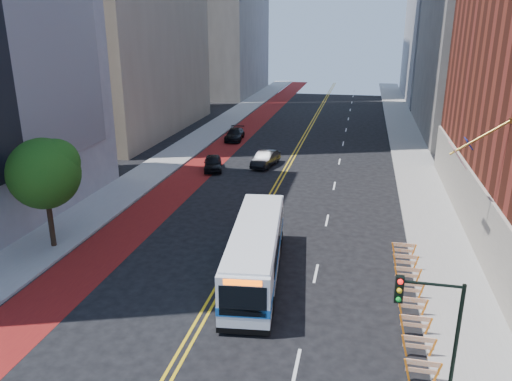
{
  "coord_description": "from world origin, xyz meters",
  "views": [
    {
      "loc": [
        6.72,
        -18.77,
        13.1
      ],
      "look_at": [
        0.99,
        8.0,
        3.91
      ],
      "focal_mm": 35.0,
      "sensor_mm": 36.0,
      "label": 1
    }
  ],
  "objects": [
    {
      "name": "sidewalk_right",
      "position": [
        12.0,
        30.0,
        0.07
      ],
      "size": [
        4.0,
        140.0,
        0.15
      ],
      "primitive_type": "cube",
      "color": "gray",
      "rests_on": "ground"
    },
    {
      "name": "traffic_signal",
      "position": [
        9.41,
        -3.51,
        3.72
      ],
      "size": [
        2.21,
        0.34,
        5.07
      ],
      "color": "black",
      "rests_on": "sidewalk_right"
    },
    {
      "name": "sidewalk_left",
      "position": [
        -12.0,
        30.0,
        0.07
      ],
      "size": [
        4.0,
        140.0,
        0.15
      ],
      "primitive_type": "cube",
      "color": "gray",
      "rests_on": "ground"
    },
    {
      "name": "car_b",
      "position": [
        -2.1,
        26.84,
        0.73
      ],
      "size": [
        2.27,
        4.65,
        1.47
      ],
      "primitive_type": "imported",
      "rotation": [
        0.0,
        0.0,
        -0.17
      ],
      "color": "black",
      "rests_on": "ground"
    },
    {
      "name": "ground",
      "position": [
        0.0,
        0.0,
        0.0
      ],
      "size": [
        160.0,
        160.0,
        0.0
      ],
      "primitive_type": "plane",
      "color": "black",
      "rests_on": "ground"
    },
    {
      "name": "center_line_inner",
      "position": [
        -0.18,
        30.0,
        0.0
      ],
      "size": [
        0.14,
        140.0,
        0.01
      ],
      "primitive_type": "cube",
      "color": "gold",
      "rests_on": "ground"
    },
    {
      "name": "car_c",
      "position": [
        -7.83,
        37.17,
        0.68
      ],
      "size": [
        2.3,
        4.83,
        1.36
      ],
      "primitive_type": "imported",
      "rotation": [
        0.0,
        0.0,
        0.09
      ],
      "color": "black",
      "rests_on": "ground"
    },
    {
      "name": "street_tree",
      "position": [
        -11.24,
        6.04,
        4.91
      ],
      "size": [
        4.2,
        4.2,
        6.7
      ],
      "color": "black",
      "rests_on": "sidewalk_left"
    },
    {
      "name": "car_a",
      "position": [
        -6.68,
        24.46,
        0.69
      ],
      "size": [
        2.66,
        4.33,
        1.38
      ],
      "primitive_type": "imported",
      "rotation": [
        0.0,
        0.0,
        0.28
      ],
      "color": "black",
      "rests_on": "ground"
    },
    {
      "name": "transit_bus",
      "position": [
        1.64,
        4.91,
        1.57
      ],
      "size": [
        3.58,
        11.13,
        3.01
      ],
      "rotation": [
        0.0,
        0.0,
        0.11
      ],
      "color": "silver",
      "rests_on": "ground"
    },
    {
      "name": "center_line_outer",
      "position": [
        0.18,
        30.0,
        0.0
      ],
      "size": [
        0.14,
        140.0,
        0.01
      ],
      "primitive_type": "cube",
      "color": "gold",
      "rests_on": "ground"
    },
    {
      "name": "bus_lane_paint",
      "position": [
        -8.1,
        30.0,
        0.0
      ],
      "size": [
        3.6,
        140.0,
        0.01
      ],
      "primitive_type": "cube",
      "color": "#600D10",
      "rests_on": "ground"
    },
    {
      "name": "lane_dashes",
      "position": [
        4.8,
        38.0,
        0.01
      ],
      "size": [
        0.14,
        98.2,
        0.01
      ],
      "color": "silver",
      "rests_on": "ground"
    },
    {
      "name": "construction_barriers",
      "position": [
        9.6,
        3.42,
        0.68
      ],
      "size": [
        1.42,
        10.91,
        1.0
      ],
      "color": "orange",
      "rests_on": "ground"
    }
  ]
}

